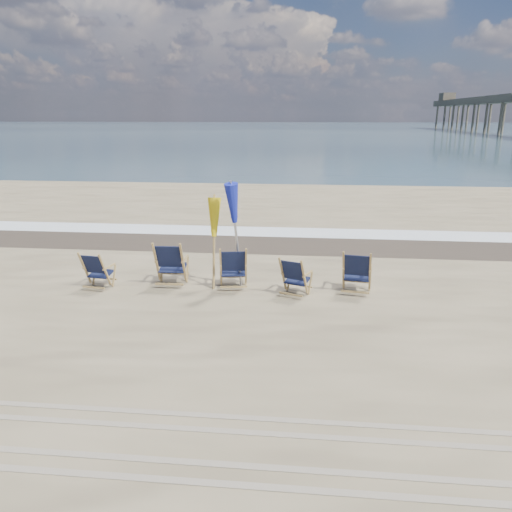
# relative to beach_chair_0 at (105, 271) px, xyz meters

# --- Properties ---
(ocean) EXTENTS (400.00, 400.00, 0.00)m
(ocean) POSITION_rel_beach_chair_0_xyz_m (3.31, 125.76, -0.44)
(ocean) COLOR #3D5765
(ocean) RESTS_ON ground
(surf_foam) EXTENTS (200.00, 1.40, 0.01)m
(surf_foam) POSITION_rel_beach_chair_0_xyz_m (3.31, 6.06, -0.44)
(surf_foam) COLOR silver
(surf_foam) RESTS_ON ground
(wet_sand_strip) EXTENTS (200.00, 2.60, 0.00)m
(wet_sand_strip) POSITION_rel_beach_chair_0_xyz_m (3.31, 4.56, -0.44)
(wet_sand_strip) COLOR #42362A
(wet_sand_strip) RESTS_ON ground
(tire_tracks) EXTENTS (80.00, 1.30, 0.01)m
(tire_tracks) POSITION_rel_beach_chair_0_xyz_m (3.31, -5.04, -0.44)
(tire_tracks) COLOR gray
(tire_tracks) RESTS_ON ground
(beach_chair_0) EXTENTS (0.66, 0.72, 0.89)m
(beach_chair_0) POSITION_rel_beach_chair_0_xyz_m (0.00, 0.00, 0.00)
(beach_chair_0) COLOR #121834
(beach_chair_0) RESTS_ON ground
(beach_chair_1) EXTENTS (0.71, 0.79, 1.07)m
(beach_chair_1) POSITION_rel_beach_chair_0_xyz_m (1.64, 0.41, 0.09)
(beach_chair_1) COLOR #121834
(beach_chair_1) RESTS_ON ground
(beach_chair_2) EXTENTS (0.73, 0.80, 0.99)m
(beach_chair_2) POSITION_rel_beach_chair_0_xyz_m (3.04, 0.41, 0.05)
(beach_chair_2) COLOR #121834
(beach_chair_2) RESTS_ON ground
(beach_chair_3) EXTENTS (0.76, 0.80, 0.89)m
(beach_chair_3) POSITION_rel_beach_chair_0_xyz_m (4.32, -0.06, -0.00)
(beach_chair_3) COLOR #121834
(beach_chair_3) RESTS_ON ground
(beach_chair_4) EXTENTS (0.75, 0.81, 0.99)m
(beach_chair_4) POSITION_rel_beach_chair_0_xyz_m (5.70, 0.27, 0.05)
(beach_chair_4) COLOR #121834
(beach_chair_4) RESTS_ON ground
(umbrella_yellow) EXTENTS (0.30, 0.30, 1.99)m
(umbrella_yellow) POSITION_rel_beach_chair_0_xyz_m (2.32, 0.52, 1.03)
(umbrella_yellow) COLOR #A28148
(umbrella_yellow) RESTS_ON ground
(umbrella_blue) EXTENTS (0.30, 0.30, 2.37)m
(umbrella_blue) POSITION_rel_beach_chair_0_xyz_m (2.84, 0.45, 1.39)
(umbrella_blue) COLOR #A5A5AD
(umbrella_blue) RESTS_ON ground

